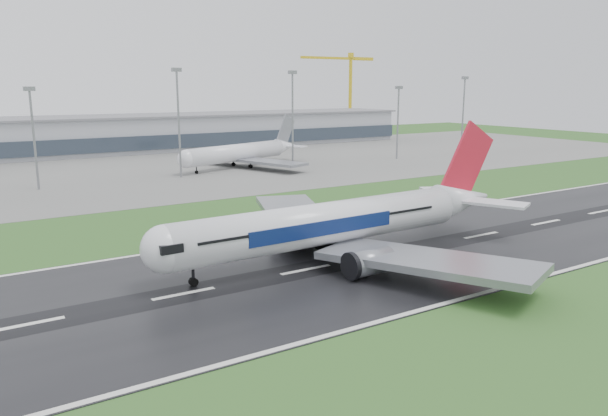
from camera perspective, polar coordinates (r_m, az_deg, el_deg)
ground at (r=115.51m, az=17.23°, el=-2.65°), size 520.00×520.00×0.00m
runway at (r=115.50m, az=17.24°, el=-2.63°), size 400.00×45.00×0.10m
apron at (r=216.88m, az=-8.55°, el=4.43°), size 400.00×130.00×0.08m
terminal at (r=271.94m, az=-13.72°, el=7.31°), size 240.00×36.00×15.00m
main_airliner at (r=95.34m, az=4.42°, el=1.29°), size 72.13×68.87×20.76m
parked_airliner at (r=204.65m, az=-6.36°, el=6.45°), size 72.46×69.98×17.00m
tower_crane at (r=339.17m, az=4.64°, el=11.18°), size 47.82×5.69×46.91m
floodmast_1 at (r=174.12m, az=-25.31°, el=6.04°), size 0.64×0.64×27.01m
floodmast_2 at (r=183.46m, az=-12.37°, el=8.03°), size 0.64×0.64×32.63m
floodmast_3 at (r=201.17m, az=-1.15°, el=8.60°), size 0.64×0.64×32.39m
floodmast_4 at (r=229.79m, az=9.33°, el=8.23°), size 0.64×0.64×27.26m
floodmast_5 at (r=255.07m, az=15.57°, el=8.76°), size 0.64×0.64×31.21m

